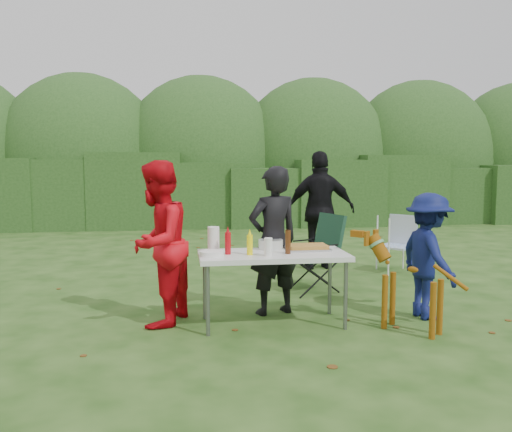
{
  "coord_description": "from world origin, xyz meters",
  "views": [
    {
      "loc": [
        -0.68,
        -5.59,
        1.69
      ],
      "look_at": [
        0.27,
        0.86,
        1.0
      ],
      "focal_mm": 38.0,
      "sensor_mm": 36.0,
      "label": 1
    }
  ],
  "objects": [
    {
      "name": "lawn_chair",
      "position": [
        2.56,
        2.01,
        0.43
      ],
      "size": [
        0.71,
        0.71,
        0.86
      ],
      "primitive_type": null,
      "rotation": [
        0.0,
        0.0,
        3.86
      ],
      "color": "#4372B4",
      "rests_on": "ground"
    },
    {
      "name": "mustard_bottle",
      "position": [
        0.03,
        -0.33,
        0.84
      ],
      "size": [
        0.06,
        0.06,
        0.2
      ],
      "primitive_type": "cylinder",
      "color": "#FCEC0B",
      "rests_on": "folding_table"
    },
    {
      "name": "cup_stack",
      "position": [
        0.2,
        -0.43,
        0.83
      ],
      "size": [
        0.08,
        0.08,
        0.18
      ],
      "primitive_type": "cylinder",
      "color": "white",
      "rests_on": "folding_table"
    },
    {
      "name": "person_cook",
      "position": [
        0.35,
        0.13,
        0.81
      ],
      "size": [
        0.68,
        0.55,
        1.61
      ],
      "primitive_type": "imported",
      "rotation": [
        0.0,
        0.0,
        3.47
      ],
      "color": "black",
      "rests_on": "ground"
    },
    {
      "name": "person_red_jacket",
      "position": [
        -0.88,
        -0.09,
        0.84
      ],
      "size": [
        0.89,
        0.99,
        1.68
      ],
      "primitive_type": "imported",
      "rotation": [
        0.0,
        0.0,
        -1.95
      ],
      "color": "red",
      "rests_on": "ground"
    },
    {
      "name": "child",
      "position": [
        1.94,
        -0.27,
        0.67
      ],
      "size": [
        0.59,
        0.91,
        1.33
      ],
      "primitive_type": "imported",
      "rotation": [
        0.0,
        0.0,
        1.69
      ],
      "color": "#0E164E",
      "rests_on": "ground"
    },
    {
      "name": "dog",
      "position": [
        1.58,
        -0.69,
        0.47
      ],
      "size": [
        0.95,
        1.0,
        0.94
      ],
      "primitive_type": null,
      "rotation": [
        0.0,
        0.0,
        2.29
      ],
      "color": "brown",
      "rests_on": "ground"
    },
    {
      "name": "food_tray",
      "position": [
        0.67,
        -0.13,
        0.75
      ],
      "size": [
        0.45,
        0.3,
        0.02
      ],
      "primitive_type": "cube",
      "color": "#B7B7BA",
      "rests_on": "folding_table"
    },
    {
      "name": "pasta_bowl",
      "position": [
        0.29,
        -0.02,
        0.79
      ],
      "size": [
        0.26,
        0.26,
        0.1
      ],
      "primitive_type": "cylinder",
      "color": "silver",
      "rests_on": "folding_table"
    },
    {
      "name": "beer_bottle",
      "position": [
        0.42,
        -0.32,
        0.86
      ],
      "size": [
        0.06,
        0.06,
        0.24
      ],
      "primitive_type": "cylinder",
      "color": "#47230F",
      "rests_on": "folding_table"
    },
    {
      "name": "plate_stack",
      "position": [
        -0.35,
        -0.35,
        0.77
      ],
      "size": [
        0.24,
        0.24,
        0.05
      ],
      "primitive_type": "cylinder",
      "color": "white",
      "rests_on": "folding_table"
    },
    {
      "name": "ketchup_bottle",
      "position": [
        -0.18,
        -0.27,
        0.85
      ],
      "size": [
        0.06,
        0.06,
        0.22
      ],
      "primitive_type": "cylinder",
      "color": "#B10B13",
      "rests_on": "folding_table"
    },
    {
      "name": "focaccia_bread",
      "position": [
        0.67,
        -0.13,
        0.78
      ],
      "size": [
        0.4,
        0.26,
        0.04
      ],
      "primitive_type": "cube",
      "color": "#B78133",
      "rests_on": "food_tray"
    },
    {
      "name": "folding_table",
      "position": [
        0.28,
        -0.26,
        0.69
      ],
      "size": [
        1.5,
        0.7,
        0.74
      ],
      "color": "silver",
      "rests_on": "ground"
    },
    {
      "name": "paper_towel_roll",
      "position": [
        -0.32,
        -0.11,
        0.87
      ],
      "size": [
        0.12,
        0.12,
        0.26
      ],
      "primitive_type": "cylinder",
      "color": "white",
      "rests_on": "folding_table"
    },
    {
      "name": "camping_chair",
      "position": [
        1.06,
        1.07,
        0.5
      ],
      "size": [
        0.8,
        0.8,
        0.99
      ],
      "primitive_type": null,
      "rotation": [
        0.0,
        0.0,
        3.51
      ],
      "color": "#1B3F2D",
      "rests_on": "ground"
    },
    {
      "name": "ground",
      "position": [
        0.0,
        0.0,
        0.0
      ],
      "size": [
        80.0,
        80.0,
        0.0
      ],
      "primitive_type": "plane",
      "color": "#1E4211"
    },
    {
      "name": "person_black_puffy",
      "position": [
        1.5,
        2.46,
        0.91
      ],
      "size": [
        1.09,
        0.5,
        1.81
      ],
      "primitive_type": "imported",
      "rotation": [
        0.0,
        0.0,
        3.09
      ],
      "color": "black",
      "rests_on": "ground"
    },
    {
      "name": "hedge_row",
      "position": [
        0.0,
        8.0,
        0.85
      ],
      "size": [
        22.0,
        1.4,
        1.7
      ],
      "primitive_type": "cube",
      "color": "#23471C",
      "rests_on": "ground"
    },
    {
      "name": "shrub_backdrop",
      "position": [
        0.0,
        9.6,
        1.6
      ],
      "size": [
        20.0,
        2.6,
        3.2
      ],
      "primitive_type": "ellipsoid",
      "color": "#3D6628",
      "rests_on": "ground"
    }
  ]
}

